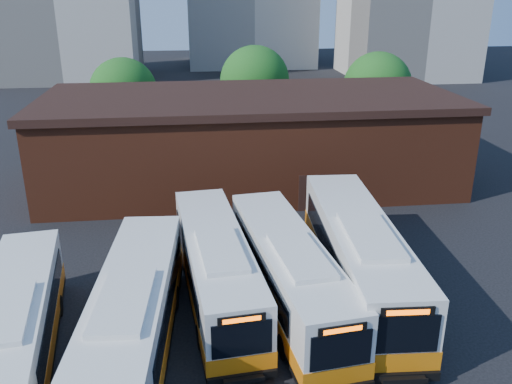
{
  "coord_description": "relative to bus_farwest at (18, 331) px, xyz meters",
  "views": [
    {
      "loc": [
        -4.06,
        -17.27,
        13.33
      ],
      "look_at": [
        -1.08,
        7.46,
        3.91
      ],
      "focal_mm": 38.0,
      "sensor_mm": 36.0,
      "label": 1
    }
  ],
  "objects": [
    {
      "name": "bus_mideast",
      "position": [
        10.64,
        2.57,
        0.12
      ],
      "size": [
        3.98,
        12.69,
        3.41
      ],
      "rotation": [
        0.0,
        0.0,
        0.12
      ],
      "color": "silver",
      "rests_on": "ground"
    },
    {
      "name": "tree_west",
      "position": [
        0.8,
        31.41,
        3.22
      ],
      "size": [
        6.0,
        6.0,
        7.65
      ],
      "color": "#382314",
      "rests_on": "ground"
    },
    {
      "name": "bus_midwest",
      "position": [
        7.54,
        3.53,
        0.1
      ],
      "size": [
        3.72,
        12.49,
        3.36
      ],
      "rotation": [
        0.0,
        0.0,
        0.1
      ],
      "color": "silver",
      "rests_on": "ground"
    },
    {
      "name": "transit_worker",
      "position": [
        13.36,
        -1.71,
        -0.61
      ],
      "size": [
        0.55,
        0.69,
        1.64
      ],
      "primitive_type": "imported",
      "rotation": [
        0.0,
        0.0,
        1.28
      ],
      "color": "#121634",
      "rests_on": "ground"
    },
    {
      "name": "ground",
      "position": [
        10.8,
        -0.59,
        -1.43
      ],
      "size": [
        220.0,
        220.0,
        0.0
      ],
      "primitive_type": "plane",
      "color": "black"
    },
    {
      "name": "bus_east",
      "position": [
        14.02,
        3.51,
        0.27
      ],
      "size": [
        3.57,
        13.83,
        3.73
      ],
      "rotation": [
        0.0,
        0.0,
        -0.06
      ],
      "color": "silver",
      "rests_on": "ground"
    },
    {
      "name": "depot_building",
      "position": [
        10.8,
        19.4,
        1.83
      ],
      "size": [
        28.6,
        12.6,
        6.4
      ],
      "color": "#632A17",
      "rests_on": "ground"
    },
    {
      "name": "tree_east",
      "position": [
        23.8,
        30.41,
        3.4
      ],
      "size": [
        6.24,
        6.24,
        7.96
      ],
      "color": "#382314",
      "rests_on": "ground"
    },
    {
      "name": "bus_west",
      "position": [
        4.25,
        -0.0,
        0.13
      ],
      "size": [
        3.43,
        12.7,
        3.42
      ],
      "rotation": [
        0.0,
        0.0,
        -0.07
      ],
      "color": "silver",
      "rests_on": "ground"
    },
    {
      "name": "bus_farwest",
      "position": [
        0.0,
        0.0,
        0.0
      ],
      "size": [
        3.86,
        11.71,
        3.14
      ],
      "rotation": [
        0.0,
        0.0,
        0.13
      ],
      "color": "silver",
      "rests_on": "ground"
    },
    {
      "name": "tree_mid",
      "position": [
        12.8,
        33.41,
        3.65
      ],
      "size": [
        6.56,
        6.56,
        8.36
      ],
      "color": "#382314",
      "rests_on": "ground"
    }
  ]
}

